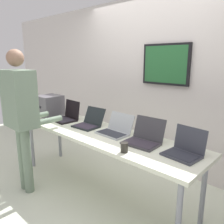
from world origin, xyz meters
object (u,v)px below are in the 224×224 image
object	(u,v)px
equipment_box	(50,106)
person	(21,109)
laptop_station_4	(185,149)
laptop_station_0	(67,116)
laptop_station_2	(115,129)
coffee_mug	(124,147)
laptop_station_1	(89,122)
laptop_station_3	(144,138)
workbench	(98,136)

from	to	relation	value
equipment_box	person	distance (m)	0.79
laptop_station_4	person	bearing A→B (deg)	-158.26
laptop_station_0	laptop_station_2	world-z (taller)	laptop_station_0
laptop_station_4	coffee_mug	bearing A→B (deg)	-143.74
equipment_box	laptop_station_4	bearing A→B (deg)	1.22
laptop_station_1	laptop_station_2	world-z (taller)	laptop_station_1
laptop_station_0	laptop_station_3	world-z (taller)	laptop_station_0
laptop_station_4	coffee_mug	distance (m)	0.55
equipment_box	laptop_station_0	distance (m)	0.41
laptop_station_4	person	xyz separation A→B (m)	(-1.75, -0.70, 0.22)
workbench	equipment_box	bearing A→B (deg)	178.38
equipment_box	laptop_station_2	bearing A→B (deg)	2.61
equipment_box	laptop_station_3	world-z (taller)	equipment_box
equipment_box	laptop_station_0	xyz separation A→B (m)	(0.40, 0.02, -0.10)
laptop_station_3	person	xyz separation A→B (m)	(-1.30, -0.69, 0.22)
coffee_mug	laptop_station_0	bearing A→B (deg)	167.19
laptop_station_2	laptop_station_4	distance (m)	0.87
laptop_station_3	workbench	bearing A→B (deg)	-173.43
workbench	laptop_station_4	bearing A→B (deg)	4.12
workbench	laptop_station_2	distance (m)	0.25
workbench	coffee_mug	xyz separation A→B (m)	(0.64, -0.25, 0.10)
laptop_station_1	laptop_station_2	distance (m)	0.45
person	workbench	bearing A→B (deg)	42.78
laptop_station_4	person	size ratio (longest dim) A/B	0.19
laptop_station_2	laptop_station_3	bearing A→B (deg)	-2.49
equipment_box	laptop_station_4	xyz separation A→B (m)	(2.19, 0.05, -0.10)
laptop_station_2	coffee_mug	xyz separation A→B (m)	(0.43, -0.34, -0.01)
laptop_station_2	laptop_station_4	world-z (taller)	laptop_station_4
workbench	person	size ratio (longest dim) A/B	1.51
workbench	equipment_box	size ratio (longest dim) A/B	7.85
coffee_mug	laptop_station_4	bearing A→B (deg)	36.26
laptop_station_0	equipment_box	bearing A→B (deg)	-176.70
laptop_station_2	person	distance (m)	1.15
laptop_station_1	coffee_mug	bearing A→B (deg)	-20.23
coffee_mug	workbench	bearing A→B (deg)	158.52
person	coffee_mug	world-z (taller)	person
laptop_station_1	person	xyz separation A→B (m)	(-0.43, -0.70, 0.23)
laptop_station_4	coffee_mug	size ratio (longest dim) A/B	3.56
laptop_station_3	coffee_mug	distance (m)	0.32
laptop_station_3	laptop_station_4	size ratio (longest dim) A/B	1.12
person	laptop_station_4	bearing A→B (deg)	21.74
laptop_station_0	laptop_station_1	bearing A→B (deg)	2.33
laptop_station_0	person	world-z (taller)	person
workbench	laptop_station_3	xyz separation A→B (m)	(0.63, 0.07, 0.11)
laptop_station_4	laptop_station_2	bearing A→B (deg)	179.13
person	coffee_mug	distance (m)	1.38
workbench	laptop_station_3	world-z (taller)	laptop_station_3
equipment_box	person	bearing A→B (deg)	-56.26
laptop_station_3	laptop_station_0	bearing A→B (deg)	-179.22
coffee_mug	equipment_box	bearing A→B (deg)	170.83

